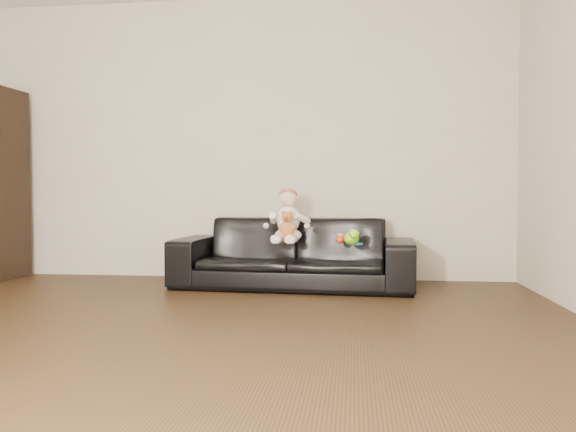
# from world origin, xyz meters

# --- Properties ---
(floor) EXTENTS (5.50, 5.50, 0.00)m
(floor) POSITION_xyz_m (0.00, 0.00, 0.00)
(floor) COLOR #352413
(floor) RESTS_ON ground
(wall_back) EXTENTS (5.00, 0.00, 5.00)m
(wall_back) POSITION_xyz_m (0.00, 2.75, 1.30)
(wall_back) COLOR beige
(wall_back) RESTS_ON ground
(sofa) EXTENTS (2.03, 0.89, 0.58)m
(sofa) POSITION_xyz_m (0.56, 2.25, 0.29)
(sofa) COLOR black
(sofa) RESTS_ON floor
(baby) EXTENTS (0.34, 0.40, 0.45)m
(baby) POSITION_xyz_m (0.52, 2.14, 0.58)
(baby) COLOR #F8D1D6
(baby) RESTS_ON sofa
(teddy_bear) EXTENTS (0.12, 0.13, 0.21)m
(teddy_bear) POSITION_xyz_m (0.53, 2.01, 0.54)
(teddy_bear) COLOR #AC6A31
(teddy_bear) RESTS_ON sofa
(toy_green) EXTENTS (0.13, 0.16, 0.10)m
(toy_green) POSITION_xyz_m (1.04, 2.00, 0.43)
(toy_green) COLOR #84E81B
(toy_green) RESTS_ON sofa
(toy_rattle) EXTENTS (0.08, 0.08, 0.07)m
(toy_rattle) POSITION_xyz_m (0.95, 2.07, 0.42)
(toy_rattle) COLOR red
(toy_rattle) RESTS_ON sofa
(toy_blue_disc) EXTENTS (0.10, 0.10, 0.01)m
(toy_blue_disc) POSITION_xyz_m (1.09, 2.05, 0.39)
(toy_blue_disc) COLOR #1776BB
(toy_blue_disc) RESTS_ON sofa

